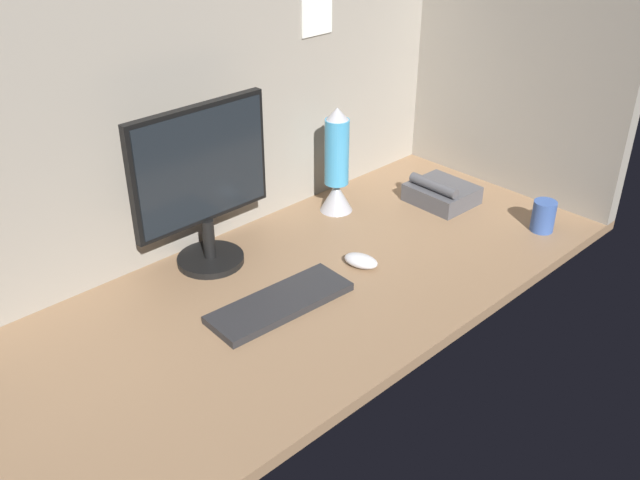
# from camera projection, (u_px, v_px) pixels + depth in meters

# --- Properties ---
(ground_plane) EXTENTS (1.80, 0.80, 0.03)m
(ground_plane) POSITION_uv_depth(u_px,v_px,m) (306.00, 285.00, 1.83)
(ground_plane) COLOR #8C6B4C
(cubicle_wall_back) EXTENTS (1.80, 0.06, 0.74)m
(cubicle_wall_back) POSITION_uv_depth(u_px,v_px,m) (209.00, 109.00, 1.87)
(cubicle_wall_back) COLOR gray
(cubicle_wall_back) RESTS_ON ground_plane
(cubicle_wall_side) EXTENTS (0.05, 0.80, 0.74)m
(cubicle_wall_side) POSITION_uv_depth(u_px,v_px,m) (512.00, 73.00, 2.16)
(cubicle_wall_side) COLOR gray
(cubicle_wall_side) RESTS_ON ground_plane
(monitor) EXTENTS (0.40, 0.18, 0.44)m
(monitor) POSITION_uv_depth(u_px,v_px,m) (202.00, 181.00, 1.79)
(monitor) COLOR black
(monitor) RESTS_ON ground_plane
(keyboard) EXTENTS (0.38, 0.15, 0.02)m
(keyboard) POSITION_uv_depth(u_px,v_px,m) (280.00, 303.00, 1.72)
(keyboard) COLOR #262628
(keyboard) RESTS_ON ground_plane
(mouse) EXTENTS (0.08, 0.11, 0.03)m
(mouse) POSITION_uv_depth(u_px,v_px,m) (361.00, 261.00, 1.88)
(mouse) COLOR silver
(mouse) RESTS_ON ground_plane
(mug_ceramic_blue) EXTENTS (0.10, 0.07, 0.09)m
(mug_ceramic_blue) POSITION_uv_depth(u_px,v_px,m) (544.00, 216.00, 2.04)
(mug_ceramic_blue) COLOR #38569E
(mug_ceramic_blue) RESTS_ON ground_plane
(lava_lamp) EXTENTS (0.10, 0.10, 0.33)m
(lava_lamp) POSITION_uv_depth(u_px,v_px,m) (337.00, 169.00, 2.10)
(lava_lamp) COLOR #A5A5AD
(lava_lamp) RESTS_ON ground_plane
(desk_phone) EXTENTS (0.17, 0.19, 0.09)m
(desk_phone) POSITION_uv_depth(u_px,v_px,m) (441.00, 193.00, 2.20)
(desk_phone) COLOR #4C4C51
(desk_phone) RESTS_ON ground_plane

